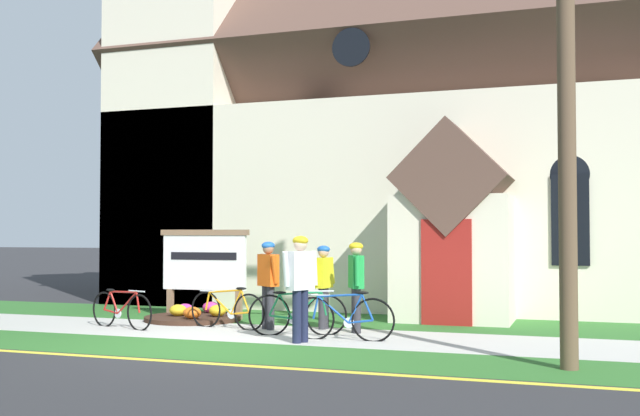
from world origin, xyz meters
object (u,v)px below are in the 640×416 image
bicycle_black (297,314)px  bicycle_silver (227,309)px  bicycle_white (343,318)px  cyclist_in_blue_jersey (300,279)px  church_sign (204,262)px  utility_pole (558,8)px  cyclist_in_orange_jersey (356,280)px  cyclist_in_green_jersey (324,281)px  cyclist_in_yellow_jersey (268,278)px  bicycle_green (121,310)px

bicycle_black → bicycle_silver: bearing=164.2°
bicycle_white → cyclist_in_blue_jersey: bearing=-138.2°
church_sign → utility_pole: utility_pole is taller
church_sign → bicycle_silver: (1.28, -1.47, -0.84)m
cyclist_in_blue_jersey → cyclist_in_orange_jersey: bearing=71.0°
bicycle_black → utility_pole: (4.54, -2.00, 4.49)m
cyclist_in_blue_jersey → cyclist_in_orange_jersey: size_ratio=1.07×
bicycle_white → cyclist_in_green_jersey: cyclist_in_green_jersey is taller
bicycle_white → utility_pole: utility_pole is taller
bicycle_white → cyclist_in_orange_jersey: cyclist_in_orange_jersey is taller
bicycle_white → cyclist_in_blue_jersey: (-0.58, -0.52, 0.67)m
bicycle_black → cyclist_in_yellow_jersey: (-0.81, 0.58, 0.59)m
bicycle_silver → bicycle_white: bearing=-17.5°
cyclist_in_blue_jersey → cyclist_in_yellow_jersey: cyclist_in_blue_jersey is taller
bicycle_black → bicycle_green: size_ratio=1.00×
church_sign → bicycle_green: 2.35m
church_sign → utility_pole: 9.15m
utility_pole → cyclist_in_yellow_jersey: bearing=154.3°
cyclist_in_yellow_jersey → utility_pole: 7.11m
cyclist_in_orange_jersey → bicycle_silver: bearing=-176.0°
cyclist_in_yellow_jersey → cyclist_in_blue_jersey: bearing=-50.5°
bicycle_silver → cyclist_in_yellow_jersey: bearing=8.9°
cyclist_in_yellow_jersey → utility_pole: size_ratio=0.19×
bicycle_green → utility_pole: utility_pole is taller
bicycle_white → church_sign: bearing=149.4°
cyclist_in_orange_jersey → bicycle_black: bearing=-145.1°
bicycle_black → bicycle_green: bearing=-177.3°
bicycle_green → cyclist_in_green_jersey: bearing=17.1°
cyclist_in_orange_jersey → utility_pole: 5.95m
cyclist_in_green_jersey → cyclist_in_orange_jersey: cyclist_in_orange_jersey is taller
church_sign → cyclist_in_yellow_jersey: (2.06, -1.35, -0.24)m
bicycle_green → cyclist_in_yellow_jersey: 2.90m
bicycle_silver → bicycle_black: bearing=-15.8°
cyclist_in_orange_jersey → cyclist_in_yellow_jersey: bearing=-178.2°
church_sign → bicycle_black: (2.87, -1.92, -0.83)m
bicycle_silver → cyclist_in_blue_jersey: (1.98, -1.33, 0.69)m
cyclist_in_yellow_jersey → bicycle_black: bearing=-35.4°
bicycle_green → bicycle_black: bearing=2.7°
church_sign → bicycle_white: size_ratio=1.15×
bicycle_black → bicycle_white: (0.97, -0.35, 0.00)m
cyclist_in_blue_jersey → cyclist_in_green_jersey: 1.87m
bicycle_green → cyclist_in_yellow_jersey: (2.73, 0.74, 0.61)m
cyclist_in_green_jersey → cyclist_in_orange_jersey: size_ratio=0.96×
cyclist_in_orange_jersey → utility_pole: utility_pole is taller
bicycle_white → bicycle_silver: bearing=162.5°
church_sign → cyclist_in_blue_jersey: bearing=-40.6°
cyclist_in_blue_jersey → cyclist_in_green_jersey: size_ratio=1.12×
utility_pole → bicycle_white: bearing=155.3°
bicycle_green → utility_pole: 9.44m
bicycle_black → cyclist_in_green_jersey: (0.16, 0.97, 0.53)m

